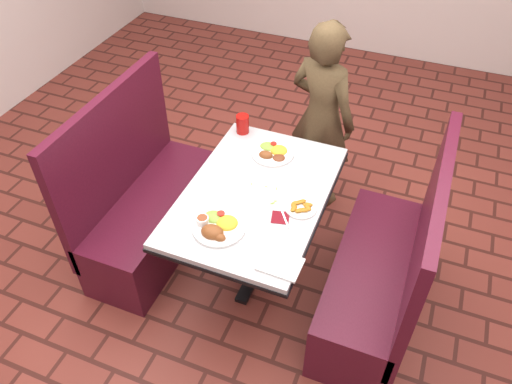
% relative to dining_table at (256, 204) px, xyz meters
% --- Properties ---
extents(dining_table, '(0.81, 1.21, 0.75)m').
position_rel_dining_table_xyz_m(dining_table, '(0.00, 0.00, 0.00)').
color(dining_table, silver).
rests_on(dining_table, ground).
extents(booth_bench_left, '(0.47, 1.20, 1.17)m').
position_rel_dining_table_xyz_m(booth_bench_left, '(-0.80, 0.00, -0.32)').
color(booth_bench_left, '#4F1223').
rests_on(booth_bench_left, ground).
extents(booth_bench_right, '(0.47, 1.20, 1.17)m').
position_rel_dining_table_xyz_m(booth_bench_right, '(0.80, 0.00, -0.32)').
color(booth_bench_right, '#4F1223').
rests_on(booth_bench_right, ground).
extents(diner_person, '(0.61, 0.50, 1.44)m').
position_rel_dining_table_xyz_m(diner_person, '(0.13, 0.92, 0.07)').
color(diner_person, brown).
rests_on(diner_person, ground).
extents(near_dinner_plate, '(0.29, 0.29, 0.09)m').
position_rel_dining_table_xyz_m(near_dinner_plate, '(-0.08, -0.35, 0.13)').
color(near_dinner_plate, white).
rests_on(near_dinner_plate, dining_table).
extents(far_dinner_plate, '(0.27, 0.27, 0.07)m').
position_rel_dining_table_xyz_m(far_dinner_plate, '(-0.03, 0.37, 0.12)').
color(far_dinner_plate, white).
rests_on(far_dinner_plate, dining_table).
extents(plantain_plate, '(0.18, 0.18, 0.03)m').
position_rel_dining_table_xyz_m(plantain_plate, '(0.29, -0.04, 0.11)').
color(plantain_plate, white).
rests_on(plantain_plate, dining_table).
extents(maroon_napkin, '(0.12, 0.12, 0.00)m').
position_rel_dining_table_xyz_m(maroon_napkin, '(0.20, -0.15, 0.10)').
color(maroon_napkin, maroon).
rests_on(maroon_napkin, dining_table).
extents(spoon_utensil, '(0.09, 0.12, 0.00)m').
position_rel_dining_table_xyz_m(spoon_utensil, '(0.23, -0.15, 0.10)').
color(spoon_utensil, silver).
rests_on(spoon_utensil, dining_table).
extents(red_tumbler, '(0.09, 0.09, 0.13)m').
position_rel_dining_table_xyz_m(red_tumbler, '(-0.31, 0.52, 0.16)').
color(red_tumbler, '#B00F0B').
rests_on(red_tumbler, dining_table).
extents(paper_napkin, '(0.22, 0.17, 0.01)m').
position_rel_dining_table_xyz_m(paper_napkin, '(0.32, -0.46, 0.10)').
color(paper_napkin, white).
rests_on(paper_napkin, dining_table).
extents(knife_utensil, '(0.09, 0.16, 0.00)m').
position_rel_dining_table_xyz_m(knife_utensil, '(-0.07, -0.35, 0.11)').
color(knife_utensil, '#B8B9BD').
rests_on(knife_utensil, dining_table).
extents(fork_utensil, '(0.08, 0.12, 0.00)m').
position_rel_dining_table_xyz_m(fork_utensil, '(-0.12, -0.36, 0.11)').
color(fork_utensil, silver).
rests_on(fork_utensil, dining_table).
extents(lettuce_shreds, '(0.28, 0.32, 0.00)m').
position_rel_dining_table_xyz_m(lettuce_shreds, '(0.04, 0.06, 0.10)').
color(lettuce_shreds, '#8BB147').
rests_on(lettuce_shreds, dining_table).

